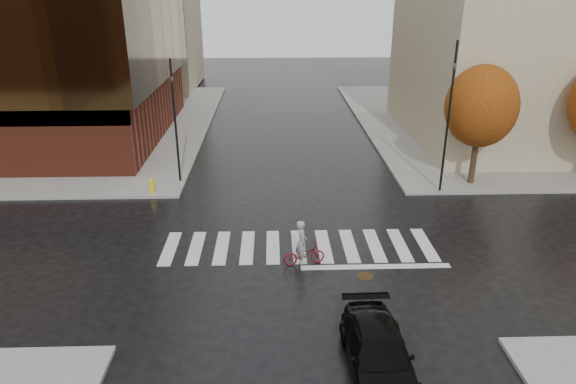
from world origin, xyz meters
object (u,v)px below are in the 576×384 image
traffic_light_ne (450,108)px  cyclist (303,250)px  sedan (378,354)px  traffic_light_nw (175,115)px  fire_hydrant (152,185)px

traffic_light_ne → cyclist: bearing=54.0°
sedan → traffic_light_nw: bearing=117.0°
sedan → traffic_light_ne: bearing=65.1°
cyclist → traffic_light_nw: 11.70m
sedan → traffic_light_nw: 17.81m
sedan → traffic_light_nw: (-8.20, 15.46, 3.29)m
traffic_light_nw → traffic_light_ne: size_ratio=0.87×
cyclist → fire_hydrant: (-7.59, 7.50, -0.07)m
traffic_light_ne → traffic_light_nw: bearing=3.3°
sedan → traffic_light_nw: traffic_light_nw is taller
sedan → cyclist: (-1.80, 6.23, 0.01)m
cyclist → traffic_light_ne: (7.82, 7.30, 4.00)m
traffic_light_nw → traffic_light_ne: (14.22, -1.93, 0.72)m
traffic_light_nw → fire_hydrant: bearing=-24.6°
traffic_light_ne → fire_hydrant: bearing=10.3°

